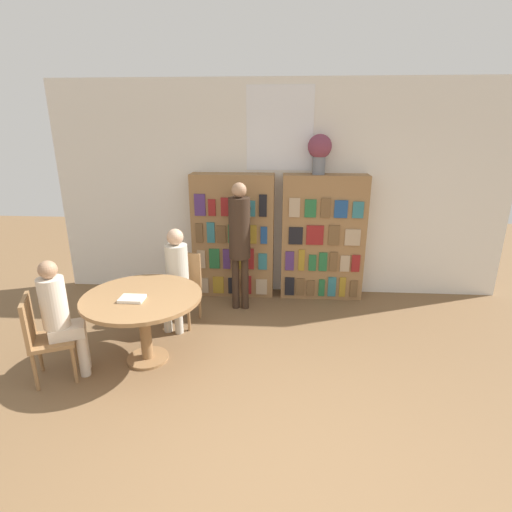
% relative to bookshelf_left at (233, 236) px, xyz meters
% --- Properties ---
extents(ground_plane, '(16.00, 16.00, 0.00)m').
position_rel_bookshelf_left_xyz_m(ground_plane, '(0.64, -3.26, -0.88)').
color(ground_plane, brown).
extents(wall_back, '(6.40, 0.07, 3.00)m').
position_rel_bookshelf_left_xyz_m(wall_back, '(0.64, 0.19, 0.63)').
color(wall_back, silver).
rests_on(wall_back, ground_plane).
extents(bookshelf_left, '(1.15, 0.34, 1.77)m').
position_rel_bookshelf_left_xyz_m(bookshelf_left, '(0.00, 0.00, 0.00)').
color(bookshelf_left, olive).
rests_on(bookshelf_left, ground_plane).
extents(bookshelf_right, '(1.15, 0.34, 1.77)m').
position_rel_bookshelf_left_xyz_m(bookshelf_right, '(1.27, -0.00, -0.00)').
color(bookshelf_right, olive).
rests_on(bookshelf_right, ground_plane).
extents(flower_vase, '(0.32, 0.32, 0.52)m').
position_rel_bookshelf_left_xyz_m(flower_vase, '(1.17, 0.00, 1.21)').
color(flower_vase, slate).
rests_on(flower_vase, bookshelf_right).
extents(reading_table, '(1.22, 1.22, 0.75)m').
position_rel_bookshelf_left_xyz_m(reading_table, '(-0.72, -1.84, -0.25)').
color(reading_table, olive).
rests_on(reading_table, ground_plane).
extents(chair_near_camera, '(0.53, 0.53, 0.88)m').
position_rel_bookshelf_left_xyz_m(chair_near_camera, '(-1.58, -2.23, -0.39)').
color(chair_near_camera, olive).
rests_on(chair_near_camera, ground_plane).
extents(chair_left_side, '(0.47, 0.47, 0.88)m').
position_rel_bookshelf_left_xyz_m(chair_left_side, '(-0.53, -0.91, -0.39)').
color(chair_left_side, olive).
rests_on(chair_left_side, ground_plane).
extents(seated_reader_left, '(0.33, 0.40, 1.25)m').
position_rel_bookshelf_left_xyz_m(seated_reader_left, '(-0.56, -1.08, -0.17)').
color(seated_reader_left, beige).
rests_on(seated_reader_left, ground_plane).
extents(seated_reader_right, '(0.39, 0.35, 1.22)m').
position_rel_bookshelf_left_xyz_m(seated_reader_right, '(-1.41, -2.15, -0.20)').
color(seated_reader_right, beige).
rests_on(seated_reader_right, ground_plane).
extents(librarian_standing, '(0.28, 0.55, 1.72)m').
position_rel_bookshelf_left_xyz_m(librarian_standing, '(0.15, -0.50, 0.16)').
color(librarian_standing, '#332319').
rests_on(librarian_standing, ground_plane).
extents(open_book_on_table, '(0.24, 0.18, 0.03)m').
position_rel_bookshelf_left_xyz_m(open_book_on_table, '(-0.77, -1.95, -0.11)').
color(open_book_on_table, silver).
rests_on(open_book_on_table, reading_table).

